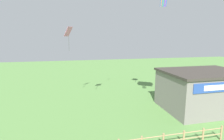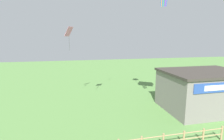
{
  "view_description": "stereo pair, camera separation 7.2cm",
  "coord_description": "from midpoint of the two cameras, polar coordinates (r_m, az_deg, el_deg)",
  "views": [
    {
      "loc": [
        -2.74,
        -3.42,
        7.69
      ],
      "look_at": [
        0.0,
        8.71,
        5.45
      ],
      "focal_mm": 28.0,
      "sensor_mm": 36.0,
      "label": 1
    },
    {
      "loc": [
        -2.67,
        -3.43,
        7.69
      ],
      "look_at": [
        0.0,
        8.71,
        5.45
      ],
      "focal_mm": 28.0,
      "sensor_mm": 36.0,
      "label": 2
    }
  ],
  "objects": [
    {
      "name": "seaside_building",
      "position": [
        21.58,
        27.32,
        -5.82
      ],
      "size": [
        8.6,
        6.22,
        4.29
      ],
      "color": "slate",
      "rests_on": "ground_plane"
    },
    {
      "name": "kite_pink_diamond",
      "position": [
        21.27,
        -14.15,
        11.52
      ],
      "size": [
        1.09,
        1.15,
        2.78
      ],
      "color": "pink"
    }
  ]
}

